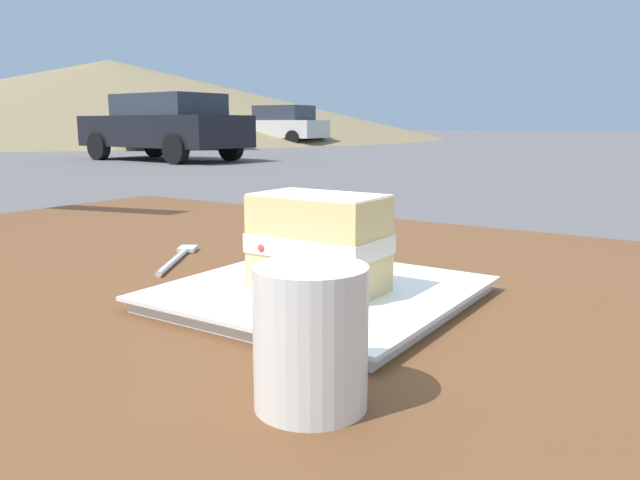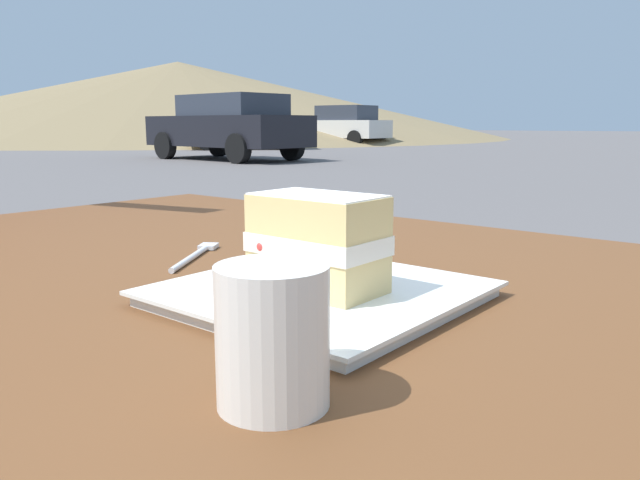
{
  "view_description": "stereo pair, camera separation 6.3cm",
  "coord_description": "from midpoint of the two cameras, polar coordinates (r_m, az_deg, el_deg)",
  "views": [
    {
      "loc": [
        -0.48,
        0.55,
        0.89
      ],
      "look_at": [
        -0.14,
        0.04,
        0.78
      ],
      "focal_mm": 34.62,
      "sensor_mm": 36.0,
      "label": 1
    },
    {
      "loc": [
        -0.53,
        0.52,
        0.89
      ],
      "look_at": [
        -0.14,
        0.04,
        0.78
      ],
      "focal_mm": 34.62,
      "sensor_mm": 36.0,
      "label": 2
    }
  ],
  "objects": [
    {
      "name": "patio_table",
      "position": [
        0.78,
        -4.0,
        -8.98
      ],
      "size": [
        1.51,
        1.02,
        0.71
      ],
      "color": "brown",
      "rests_on": "ground"
    },
    {
      "name": "dessert_plate",
      "position": [
        0.64,
        2.82,
        -4.99
      ],
      "size": [
        0.29,
        0.29,
        0.02
      ],
      "color": "white",
      "rests_on": "patio_table"
    },
    {
      "name": "cake_slice",
      "position": [
        0.61,
        2.75,
        -0.27
      ],
      "size": [
        0.13,
        0.09,
        0.1
      ],
      "color": "#E0C17A",
      "rests_on": "dessert_plate"
    },
    {
      "name": "dessert_fork",
      "position": [
        0.86,
        -9.35,
        -1.34
      ],
      "size": [
        0.11,
        0.15,
        0.01
      ],
      "color": "silver",
      "rests_on": "patio_table"
    },
    {
      "name": "coffee_cup",
      "position": [
        0.4,
        0.12,
        -8.79
      ],
      "size": [
        0.07,
        0.07,
        0.09
      ],
      "color": "silver",
      "rests_on": "patio_table"
    },
    {
      "name": "parked_car_near",
      "position": [
        15.78,
        -8.37,
        10.42
      ],
      "size": [
        4.56,
        2.12,
        1.59
      ],
      "color": "black",
      "rests_on": "ground"
    },
    {
      "name": "parked_car_far",
      "position": [
        22.25,
        -7.08,
        10.44
      ],
      "size": [
        4.08,
        4.17,
        1.58
      ],
      "color": "beige",
      "rests_on": "ground"
    },
    {
      "name": "parked_car_extra",
      "position": [
        26.27,
        2.26,
        10.58
      ],
      "size": [
        3.87,
        2.08,
        1.63
      ],
      "color": "beige",
      "rests_on": "ground"
    },
    {
      "name": "distant_hill",
      "position": [
        43.28,
        -12.84,
        12.52
      ],
      "size": [
        42.8,
        42.8,
        4.92
      ],
      "color": "olive",
      "rests_on": "ground"
    }
  ]
}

